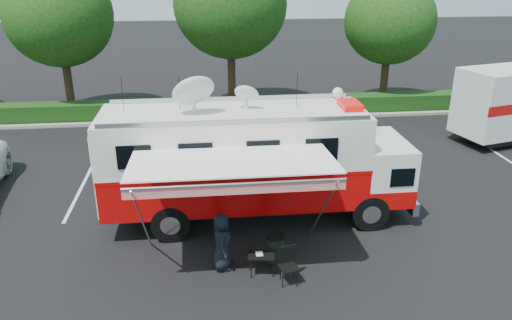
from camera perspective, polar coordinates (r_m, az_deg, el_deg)
The scene contains 9 objects.
ground_plane at distance 17.17m, azimuth 0.19°, elevation -6.51°, with size 120.00×120.00×0.00m, color black.
back_border at distance 28.22m, azimuth -0.50°, elevation 15.49°, with size 60.00×6.14×8.87m.
stall_lines at distance 19.80m, azimuth -2.24°, elevation -2.46°, with size 24.12×5.50×0.01m.
command_truck at distance 16.27m, azimuth -0.11°, elevation -0.12°, with size 10.06×2.77×4.83m.
awning at distance 13.16m, azimuth -2.65°, elevation -0.73°, with size 5.49×2.82×3.31m.
person at distance 14.61m, azimuth -3.81°, elevation -12.16°, with size 0.84×0.54×1.71m, color black.
folding_table at distance 14.02m, azimuth 0.60°, elevation -10.92°, with size 0.81×0.63×0.63m.
folding_chair at distance 13.78m, azimuth 3.70°, elevation -11.47°, with size 0.59×0.62×1.02m.
trash_bin at distance 14.68m, azimuth 2.22°, elevation -10.03°, with size 0.55×0.55×0.82m.
Camera 1 is at (-1.73, -14.99, 8.19)m, focal length 35.00 mm.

